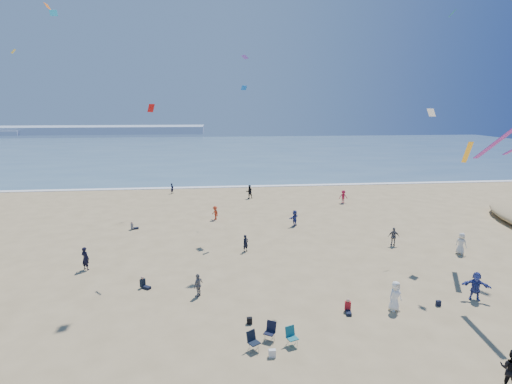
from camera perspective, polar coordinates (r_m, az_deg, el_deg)
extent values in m
cube|color=#476B84|center=(110.26, -5.80, 5.88)|extent=(220.00, 100.00, 0.06)
cube|color=white|center=(60.81, -5.53, 0.72)|extent=(220.00, 1.20, 0.08)
cube|color=#7A8EA8|center=(194.27, -24.12, 8.09)|extent=(110.00, 20.00, 3.20)
imported|color=#364294|center=(41.27, 5.53, -3.72)|extent=(1.39, 1.46, 1.65)
imported|color=slate|center=(37.44, 19.07, -6.04)|extent=(1.02, 0.54, 1.65)
imported|color=black|center=(21.95, 32.64, -20.55)|extent=(1.12, 1.16, 1.89)
imported|color=slate|center=(26.75, -8.26, -13.02)|extent=(0.79, 0.98, 1.55)
imported|color=black|center=(34.06, -1.49, -7.33)|extent=(0.63, 0.59, 1.46)
imported|color=#34408F|center=(29.57, 28.90, -11.66)|extent=(1.78, 1.21, 1.84)
imported|color=black|center=(53.18, -0.97, 0.04)|extent=(0.99, 0.84, 1.80)
imported|color=black|center=(57.26, -11.89, 0.50)|extent=(0.54, 0.63, 1.47)
imported|color=black|center=(32.97, -23.20, -8.72)|extent=(0.78, 0.69, 1.80)
imported|color=silver|center=(37.58, 27.25, -6.55)|extent=(0.97, 1.06, 1.82)
imported|color=white|center=(26.20, 19.25, -13.84)|extent=(1.05, 0.86, 1.84)
imported|color=#B71A39|center=(51.86, 12.36, -0.65)|extent=(1.11, 0.70, 1.64)
imported|color=#BD351B|center=(43.53, -5.86, -2.99)|extent=(1.00, 1.11, 1.50)
cube|color=silver|center=(21.21, 2.33, -22.03)|extent=(0.35, 0.20, 0.40)
cube|color=black|center=(23.80, -0.93, -17.90)|extent=(0.30, 0.22, 0.38)
cube|color=black|center=(28.00, 24.61, -14.25)|extent=(0.28, 0.18, 0.34)
cube|color=orange|center=(38.03, -27.65, 22.45)|extent=(0.26, 0.85, 0.41)
cube|color=#1BA0E9|center=(37.21, -26.96, 21.84)|extent=(0.57, 0.28, 0.42)
cube|color=red|center=(31.10, -14.76, 11.52)|extent=(0.64, 0.70, 0.59)
cube|color=white|center=(35.24, 23.77, 10.35)|extent=(0.65, 0.72, 0.61)
cube|color=#5B2CA7|center=(40.86, -1.60, 18.72)|extent=(0.69, 0.92, 0.33)
cube|color=blue|center=(38.28, -1.73, 14.66)|extent=(0.61, 0.59, 0.41)
cube|color=gold|center=(52.71, -31.35, 16.79)|extent=(0.45, 0.56, 0.43)
cube|color=green|center=(35.19, 26.25, 21.94)|extent=(0.59, 0.61, 0.47)
cube|color=purple|center=(28.21, 30.94, 5.96)|extent=(0.35, 3.14, 2.21)
cube|color=#FFAB1A|center=(34.44, 27.95, 5.00)|extent=(0.35, 2.64, 1.87)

